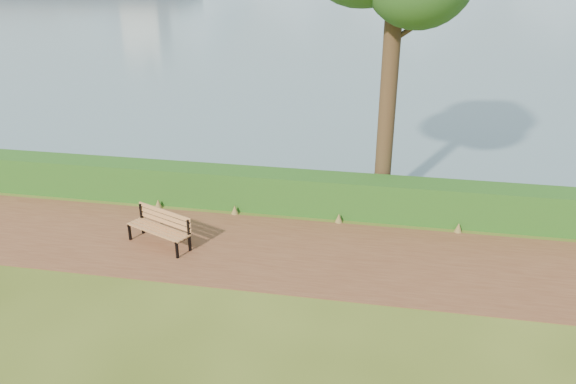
# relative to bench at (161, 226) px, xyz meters

# --- Properties ---
(ground) EXTENTS (140.00, 140.00, 0.00)m
(ground) POSITION_rel_bench_xyz_m (2.32, -0.16, -0.47)
(ground) COLOR #3F5016
(ground) RESTS_ON ground
(path) EXTENTS (40.00, 3.40, 0.01)m
(path) POSITION_rel_bench_xyz_m (2.32, 0.14, -0.47)
(path) COLOR brown
(path) RESTS_ON ground
(hedge) EXTENTS (32.00, 0.85, 1.00)m
(hedge) POSITION_rel_bench_xyz_m (2.32, 2.44, 0.03)
(hedge) COLOR #144413
(hedge) RESTS_ON ground
(bench) EXTENTS (1.69, 1.09, 0.82)m
(bench) POSITION_rel_bench_xyz_m (0.00, 0.00, 0.00)
(bench) COLOR black
(bench) RESTS_ON ground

